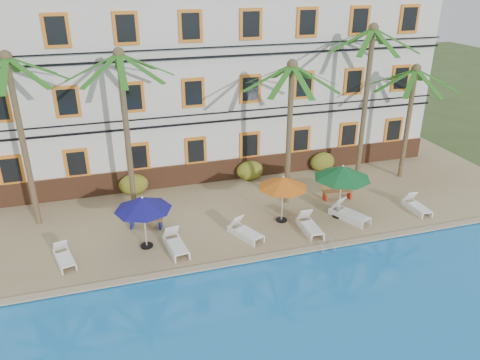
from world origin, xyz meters
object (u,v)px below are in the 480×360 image
object	(u,v)px
palm_d	(367,84)
lounger_a	(64,257)
lounger_d	(309,225)
lounger_f	(416,206)
umbrella_green	(342,173)
umbrella_red	(283,183)
palm_c	(290,113)
lounger_b	(175,244)
bench_left	(146,217)
lounger_e	(349,213)
palm_a	(18,117)
pool_ladder	(325,249)
umbrella_blue	(143,204)
palm_e	(411,104)
lounger_c	(245,231)
bench_right	(337,190)
palm_b	(125,111)

from	to	relation	value
palm_d	lounger_a	xyz separation A→B (m)	(-15.13, -3.66, -5.10)
lounger_d	lounger_f	size ratio (longest dim) A/B	1.07
umbrella_green	umbrella_red	bearing A→B (deg)	172.26
palm_c	palm_d	size ratio (longest dim) A/B	0.85
lounger_b	bench_left	bearing A→B (deg)	112.21
palm_d	bench_left	xyz separation A→B (m)	(-11.67, -1.75, -4.88)
lounger_b	lounger_e	size ratio (longest dim) A/B	0.93
palm_a	pool_ladder	xyz separation A→B (m)	(11.65, -5.80, -5.03)
umbrella_blue	palm_e	bearing A→B (deg)	12.69
umbrella_blue	lounger_c	world-z (taller)	umbrella_blue
umbrella_green	bench_left	distance (m)	9.10
lounger_b	lounger_c	world-z (taller)	lounger_b
palm_d	bench_right	xyz separation A→B (m)	(-2.09, -1.64, -4.88)
lounger_e	bench_right	size ratio (longest dim) A/B	1.32
umbrella_blue	lounger_d	xyz separation A→B (m)	(7.09, -0.79, -1.74)
palm_a	lounger_d	distance (m)	13.25
umbrella_blue	bench_left	bearing A→B (deg)	83.15
lounger_a	lounger_c	bearing A→B (deg)	-1.51
lounger_b	lounger_c	xyz separation A→B (m)	(3.07, 0.17, -0.01)
palm_c	pool_ladder	bearing A→B (deg)	-90.55
umbrella_blue	lounger_a	distance (m)	3.72
umbrella_red	lounger_d	bearing A→B (deg)	-55.19
palm_a	umbrella_red	distance (m)	11.61
palm_b	lounger_d	world-z (taller)	palm_b
lounger_a	palm_a	bearing A→B (deg)	108.76
lounger_a	lounger_f	size ratio (longest dim) A/B	1.02
palm_d	lounger_f	distance (m)	6.51
umbrella_green	lounger_a	xyz separation A→B (m)	(-12.24, -0.28, -2.00)
palm_e	lounger_c	world-z (taller)	palm_e
palm_d	lounger_d	distance (m)	8.15
palm_c	lounger_a	size ratio (longest dim) A/B	4.10
lounger_f	lounger_e	bearing A→B (deg)	176.88
umbrella_blue	lounger_f	bearing A→B (deg)	-2.29
palm_d	palm_e	world-z (taller)	palm_d
lounger_c	lounger_e	world-z (taller)	lounger_e
palm_e	bench_left	size ratio (longest dim) A/B	3.98
palm_c	lounger_f	xyz separation A→B (m)	(5.66, -2.68, -4.36)
lounger_c	bench_right	xyz separation A→B (m)	(5.58, 2.21, 0.20)
umbrella_red	palm_d	bearing A→B (deg)	28.13
palm_b	umbrella_blue	xyz separation A→B (m)	(0.18, -3.31, -2.99)
palm_b	palm_a	bearing A→B (deg)	177.92
palm_a	umbrella_red	world-z (taller)	palm_a
lounger_d	pool_ladder	distance (m)	1.57
lounger_c	lounger_d	xyz separation A→B (m)	(2.89, -0.37, 0.01)
lounger_e	umbrella_blue	bearing A→B (deg)	178.02
lounger_c	palm_e	bearing A→B (deg)	19.68
lounger_c	bench_left	bearing A→B (deg)	152.21
palm_d	palm_e	size ratio (longest dim) A/B	1.33
lounger_a	lounger_d	world-z (taller)	lounger_d
palm_e	lounger_a	size ratio (longest dim) A/B	3.64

